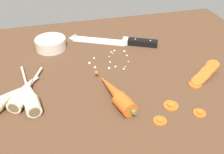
# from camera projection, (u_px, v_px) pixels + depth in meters

# --- Properties ---
(ground_plane) EXTENTS (1.20, 0.90, 0.04)m
(ground_plane) POSITION_uv_depth(u_px,v_px,m) (110.00, 82.00, 0.83)
(ground_plane) COLOR brown
(chefs_knife) EXTENTS (0.33, 0.18, 0.04)m
(chefs_knife) POSITION_uv_depth(u_px,v_px,m) (110.00, 41.00, 1.00)
(chefs_knife) COLOR silver
(chefs_knife) RESTS_ON ground_plane
(whole_carrot) EXTENTS (0.09, 0.21, 0.04)m
(whole_carrot) POSITION_uv_depth(u_px,v_px,m) (117.00, 94.00, 0.72)
(whole_carrot) COLOR #D6601E
(whole_carrot) RESTS_ON ground_plane
(parsnip_front) EXTENTS (0.06, 0.24, 0.04)m
(parsnip_front) POSITION_uv_depth(u_px,v_px,m) (29.00, 94.00, 0.72)
(parsnip_front) COLOR beige
(parsnip_front) RESTS_ON ground_plane
(parsnip_mid_left) EXTENTS (0.15, 0.16, 0.04)m
(parsnip_mid_left) POSITION_uv_depth(u_px,v_px,m) (2.00, 101.00, 0.70)
(parsnip_mid_left) COLOR beige
(parsnip_mid_left) RESTS_ON ground_plane
(parsnip_mid_right) EXTENTS (0.10, 0.20, 0.04)m
(parsnip_mid_right) POSITION_uv_depth(u_px,v_px,m) (24.00, 92.00, 0.73)
(parsnip_mid_right) COLOR beige
(parsnip_mid_right) RESTS_ON ground_plane
(carrot_slice_stack) EXTENTS (0.12, 0.09, 0.04)m
(carrot_slice_stack) POSITION_uv_depth(u_px,v_px,m) (204.00, 74.00, 0.81)
(carrot_slice_stack) COLOR #D6601E
(carrot_slice_stack) RESTS_ON ground_plane
(carrot_slice_stray_near) EXTENTS (0.03, 0.03, 0.01)m
(carrot_slice_stray_near) POSITION_uv_depth(u_px,v_px,m) (160.00, 120.00, 0.66)
(carrot_slice_stray_near) COLOR #D6601E
(carrot_slice_stray_near) RESTS_ON ground_plane
(carrot_slice_stray_mid) EXTENTS (0.04, 0.04, 0.01)m
(carrot_slice_stray_mid) POSITION_uv_depth(u_px,v_px,m) (171.00, 105.00, 0.71)
(carrot_slice_stray_mid) COLOR #D6601E
(carrot_slice_stray_mid) RESTS_ON ground_plane
(carrot_slice_stray_far) EXTENTS (0.03, 0.03, 0.01)m
(carrot_slice_stray_far) POSITION_uv_depth(u_px,v_px,m) (200.00, 113.00, 0.68)
(carrot_slice_stray_far) COLOR #D6601E
(carrot_slice_stray_far) RESTS_ON ground_plane
(prep_bowl) EXTENTS (0.11, 0.11, 0.04)m
(prep_bowl) POSITION_uv_depth(u_px,v_px,m) (51.00, 43.00, 0.95)
(prep_bowl) COLOR beige
(prep_bowl) RESTS_ON ground_plane
(mince_crumbs) EXTENTS (0.14, 0.13, 0.01)m
(mince_crumbs) POSITION_uv_depth(u_px,v_px,m) (109.00, 60.00, 0.89)
(mince_crumbs) COLOR silver
(mince_crumbs) RESTS_ON ground_plane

